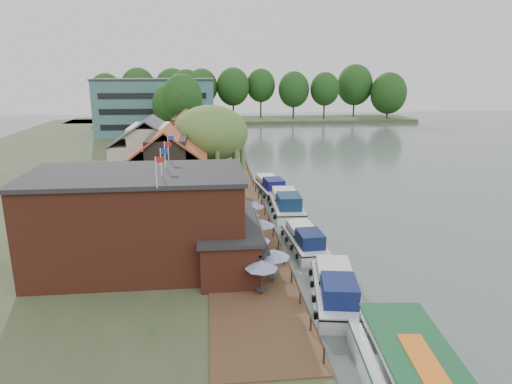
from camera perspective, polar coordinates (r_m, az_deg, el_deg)
name	(u,v)px	position (r m, az deg, el deg)	size (l,w,h in m)	color
ground	(344,264)	(38.26, 11.00, -8.82)	(260.00, 260.00, 0.00)	#495451
land_bank	(79,172)	(72.55, -21.24, 2.32)	(50.00, 140.00, 1.00)	#384728
quay_deck	(238,217)	(45.73, -2.24, -3.08)	(6.00, 50.00, 0.10)	#47301E
quay_rail	(264,210)	(46.31, 1.05, -2.25)	(0.20, 49.00, 1.00)	black
pub	(166,219)	(34.23, -11.15, -3.38)	(20.00, 11.00, 7.30)	maroon
hotel_block	(156,107)	(104.28, -12.35, 10.34)	(25.40, 12.40, 12.30)	#38666B
cottage_a	(169,169)	(48.60, -10.88, 2.89)	(8.60, 7.60, 8.50)	black
cottage_b	(151,152)	(58.68, -13.03, 4.87)	(9.60, 8.60, 8.50)	beige
cottage_c	(186,141)	(67.19, -8.73, 6.35)	(7.60, 7.60, 8.50)	black
willow	(211,150)	(53.14, -5.64, 5.19)	(8.60, 8.60, 10.43)	#476B2D
umbrella_0	(261,277)	(30.07, 0.69, -10.63)	(2.18, 2.18, 2.38)	navy
umbrella_1	(273,266)	(31.76, 2.11, -9.18)	(2.38, 2.38, 2.38)	navy
umbrella_2	(256,249)	(34.48, -0.02, -7.13)	(2.20, 2.20, 2.38)	#1B3E99
umbrella_3	(261,233)	(37.72, 0.69, -5.13)	(2.22, 2.22, 2.38)	navy
umbrella_4	(246,223)	(40.13, -1.24, -3.86)	(2.36, 2.36, 2.38)	#1B3499
umbrella_5	(254,213)	(42.66, -0.25, -2.68)	(1.94, 1.94, 2.38)	navy
cruiser_0	(336,285)	(32.02, 9.95, -11.35)	(3.21, 9.93, 2.41)	silver
cruiser_1	(305,237)	(40.40, 6.10, -5.63)	(2.92, 9.06, 2.16)	silver
cruiser_2	(286,201)	(50.13, 3.81, -1.16)	(3.41, 10.54, 2.58)	silver
cruiser_3	(270,185)	(57.65, 1.76, 0.93)	(3.14, 9.72, 2.35)	white
swan	(376,375)	(25.92, 14.72, -21.21)	(0.44, 0.44, 0.44)	white
bank_tree_0	(183,117)	(75.99, -9.10, 9.28)	(6.41, 6.41, 13.58)	#143811
bank_tree_1	(185,118)	(83.55, -8.92, 9.12)	(6.43, 6.43, 11.57)	#143811
bank_tree_2	(172,113)	(92.72, -10.50, 9.70)	(7.44, 7.44, 11.76)	#143811
bank_tree_3	(187,100)	(112.76, -8.61, 11.35)	(8.64, 8.64, 14.23)	#143811
bank_tree_4	(195,102)	(118.07, -7.68, 11.15)	(6.56, 6.56, 12.57)	#143811
bank_tree_5	(186,99)	(128.69, -8.69, 11.46)	(7.08, 7.08, 12.66)	#143811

